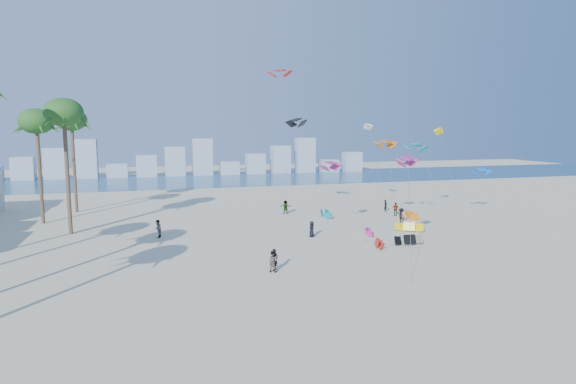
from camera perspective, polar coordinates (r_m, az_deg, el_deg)
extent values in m
plane|color=beige|center=(33.36, 2.65, -11.44)|extent=(220.00, 220.00, 0.00)
plane|color=navy|center=(102.94, -10.22, 1.45)|extent=(220.00, 220.00, 0.00)
imported|color=black|center=(37.29, -1.56, -8.00)|extent=(0.74, 0.69, 1.69)
imported|color=gray|center=(36.94, -1.88, -8.20)|extent=(1.00, 0.94, 1.64)
imported|color=black|center=(48.41, 2.84, -4.41)|extent=(0.88, 0.94, 1.61)
imported|color=gray|center=(61.39, 12.59, -1.99)|extent=(0.92, 1.01, 1.66)
imported|color=black|center=(56.18, 13.25, -2.79)|extent=(1.08, 1.37, 1.85)
imported|color=gray|center=(61.23, -0.30, -1.79)|extent=(1.68, 0.82, 1.74)
imported|color=black|center=(63.99, 11.47, -1.61)|extent=(0.68, 0.60, 1.57)
imported|color=gray|center=(49.71, -15.15, -4.22)|extent=(0.87, 1.02, 1.81)
cylinder|color=#595959|center=(47.58, 7.18, -1.15)|extent=(2.12, 4.50, 7.37)
cylinder|color=#595959|center=(53.74, 17.20, 0.46)|extent=(2.76, 4.33, 9.00)
cylinder|color=#595959|center=(50.40, 12.29, 0.43)|extent=(1.05, 5.43, 9.47)
cylinder|color=#595959|center=(56.38, 2.71, 2.56)|extent=(2.15, 5.25, 11.83)
cylinder|color=#595959|center=(61.77, 10.52, 2.63)|extent=(0.60, 4.48, 11.29)
cylinder|color=#595959|center=(62.67, 22.92, -0.29)|extent=(0.70, 3.15, 5.84)
cylinder|color=#595959|center=(60.92, -0.46, 5.86)|extent=(0.57, 2.20, 18.00)
cylinder|color=#595959|center=(58.78, 18.78, 1.83)|extent=(2.42, 2.69, 10.74)
cylinder|color=#595959|center=(37.72, 14.21, -2.79)|extent=(2.52, 5.52, 8.46)
cylinder|color=brown|center=(53.70, -24.64, 1.93)|extent=(0.40, 0.40, 12.41)
ellipsoid|color=#1E531D|center=(53.51, -25.02, 8.55)|extent=(3.80, 3.80, 2.85)
cylinder|color=brown|center=(61.28, -27.28, 2.02)|extent=(0.40, 0.40, 11.60)
ellipsoid|color=#1E531D|center=(61.08, -27.62, 7.44)|extent=(3.80, 3.80, 2.85)
cylinder|color=brown|center=(67.71, -23.97, 2.79)|extent=(0.40, 0.40, 11.88)
ellipsoid|color=#1E531D|center=(67.54, -24.25, 7.81)|extent=(3.80, 3.80, 2.85)
cube|color=#9EADBF|center=(115.09, -28.82, 2.46)|extent=(4.40, 3.00, 4.80)
cube|color=#9EADBF|center=(113.80, -25.81, 3.05)|extent=(4.40, 3.00, 6.60)
cube|color=#9EADBF|center=(112.85, -22.73, 3.65)|extent=(4.40, 3.00, 8.40)
cube|color=#9EADBF|center=(112.48, -19.52, 2.41)|extent=(4.40, 3.00, 3.00)
cube|color=#9EADBF|center=(112.19, -16.38, 2.99)|extent=(4.40, 3.00, 4.80)
cube|color=#9EADBF|center=(112.24, -13.22, 3.56)|extent=(4.40, 3.00, 6.60)
cube|color=#9EADBF|center=(112.65, -10.08, 4.12)|extent=(4.40, 3.00, 8.40)
cube|color=#9EADBF|center=(113.64, -6.94, 2.84)|extent=(4.40, 3.00, 3.00)
cube|color=#9EADBF|center=(114.70, -3.88, 3.38)|extent=(4.40, 3.00, 4.80)
cube|color=#9EADBF|center=(116.09, -0.88, 3.89)|extent=(4.40, 3.00, 6.60)
cube|color=#9EADBF|center=(117.79, 2.04, 4.38)|extent=(4.40, 3.00, 8.40)
cube|color=#9EADBF|center=(120.03, 4.85, 3.13)|extent=(4.40, 3.00, 3.00)
cube|color=#9EADBF|center=(122.30, 7.58, 3.59)|extent=(4.40, 3.00, 4.80)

